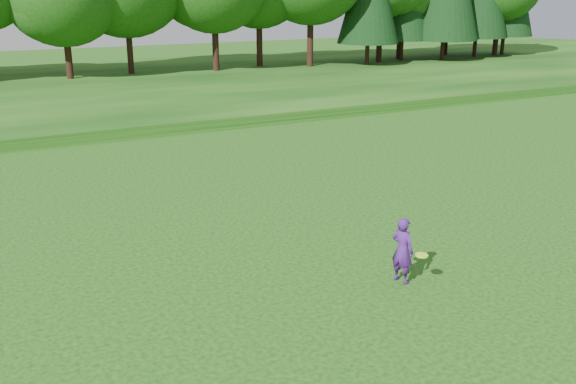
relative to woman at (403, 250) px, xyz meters
name	(u,v)px	position (x,y,z in m)	size (l,w,h in m)	color
ground	(282,335)	(-3.71, -0.90, -0.82)	(140.00, 140.00, 0.00)	#0E3E0C
berm	(44,93)	(-3.71, 33.10, -0.52)	(130.00, 30.00, 0.60)	#0E3E0C
walking_path	(88,140)	(-3.71, 19.10, -0.80)	(130.00, 1.60, 0.04)	gray
woman	(403,250)	(0.00, 0.00, 0.00)	(0.57, 1.03, 1.64)	#491A78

